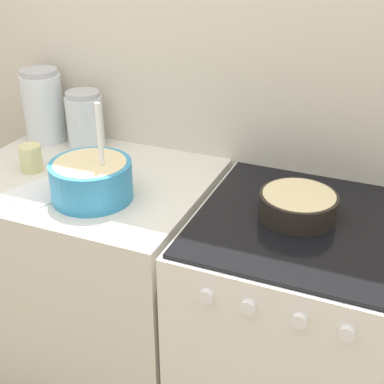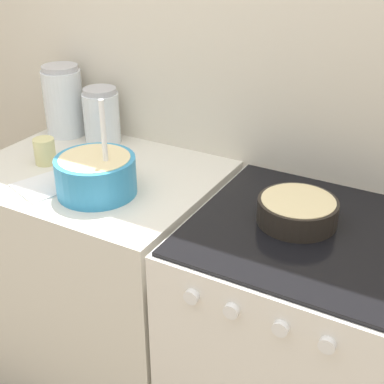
{
  "view_description": "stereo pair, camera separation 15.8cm",
  "coord_description": "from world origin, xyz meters",
  "px_view_note": "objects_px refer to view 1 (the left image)",
  "views": [
    {
      "loc": [
        0.54,
        -1.02,
        1.68
      ],
      "look_at": [
        0.0,
        0.28,
        0.94
      ],
      "focal_mm": 50.0,
      "sensor_mm": 36.0,
      "label": 1
    },
    {
      "loc": [
        0.68,
        -0.95,
        1.68
      ],
      "look_at": [
        0.0,
        0.28,
        0.94
      ],
      "focal_mm": 50.0,
      "sensor_mm": 36.0,
      "label": 2
    }
  ],
  "objects_px": {
    "storage_jar_left": "(44,110)",
    "storage_jar_middle": "(85,124)",
    "stove": "(292,338)",
    "mixing_bowl": "(91,178)",
    "tin_can": "(31,158)",
    "baking_pan": "(298,205)"
  },
  "relations": [
    {
      "from": "storage_jar_left",
      "to": "storage_jar_middle",
      "type": "bearing_deg",
      "value": -0.0
    },
    {
      "from": "stove",
      "to": "storage_jar_left",
      "type": "xyz_separation_m",
      "value": [
        -1.06,
        0.23,
        0.56
      ]
    },
    {
      "from": "mixing_bowl",
      "to": "storage_jar_middle",
      "type": "bearing_deg",
      "value": 124.89
    },
    {
      "from": "storage_jar_middle",
      "to": "tin_can",
      "type": "relative_size",
      "value": 2.32
    },
    {
      "from": "storage_jar_left",
      "to": "stove",
      "type": "bearing_deg",
      "value": -12.2
    },
    {
      "from": "storage_jar_left",
      "to": "storage_jar_middle",
      "type": "relative_size",
      "value": 1.29
    },
    {
      "from": "storage_jar_left",
      "to": "storage_jar_middle",
      "type": "distance_m",
      "value": 0.18
    },
    {
      "from": "storage_jar_middle",
      "to": "mixing_bowl",
      "type": "bearing_deg",
      "value": -55.11
    },
    {
      "from": "mixing_bowl",
      "to": "storage_jar_left",
      "type": "relative_size",
      "value": 1.14
    },
    {
      "from": "stove",
      "to": "storage_jar_left",
      "type": "distance_m",
      "value": 1.22
    },
    {
      "from": "stove",
      "to": "mixing_bowl",
      "type": "distance_m",
      "value": 0.83
    },
    {
      "from": "baking_pan",
      "to": "stove",
      "type": "bearing_deg",
      "value": -32.7
    },
    {
      "from": "mixing_bowl",
      "to": "tin_can",
      "type": "xyz_separation_m",
      "value": [
        -0.3,
        0.09,
        -0.02
      ]
    },
    {
      "from": "storage_jar_left",
      "to": "storage_jar_middle",
      "type": "height_order",
      "value": "storage_jar_left"
    },
    {
      "from": "stove",
      "to": "tin_can",
      "type": "bearing_deg",
      "value": -178.42
    },
    {
      "from": "stove",
      "to": "mixing_bowl",
      "type": "height_order",
      "value": "mixing_bowl"
    },
    {
      "from": "baking_pan",
      "to": "storage_jar_left",
      "type": "height_order",
      "value": "storage_jar_left"
    },
    {
      "from": "storage_jar_left",
      "to": "tin_can",
      "type": "bearing_deg",
      "value": -64.01
    },
    {
      "from": "storage_jar_left",
      "to": "tin_can",
      "type": "relative_size",
      "value": 2.98
    },
    {
      "from": "baking_pan",
      "to": "tin_can",
      "type": "bearing_deg",
      "value": -177.21
    },
    {
      "from": "baking_pan",
      "to": "storage_jar_left",
      "type": "distance_m",
      "value": 1.05
    },
    {
      "from": "stove",
      "to": "tin_can",
      "type": "distance_m",
      "value": 1.06
    }
  ]
}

